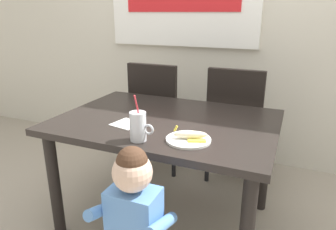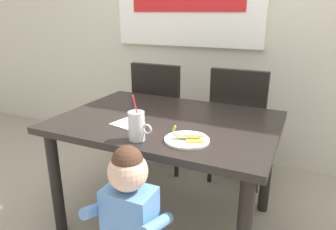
# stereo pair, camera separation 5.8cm
# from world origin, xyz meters

# --- Properties ---
(ground_plane) EXTENTS (24.00, 24.00, 0.00)m
(ground_plane) POSITION_xyz_m (0.00, 0.00, 0.00)
(ground_plane) COLOR #9E9384
(back_wall) EXTENTS (6.40, 0.17, 2.90)m
(back_wall) POSITION_xyz_m (-0.01, 1.20, 1.45)
(back_wall) COLOR beige
(back_wall) RESTS_ON ground
(dining_table) EXTENTS (1.31, 0.94, 0.73)m
(dining_table) POSITION_xyz_m (0.00, 0.00, 0.63)
(dining_table) COLOR black
(dining_table) RESTS_ON ground
(dining_chair_left) EXTENTS (0.44, 0.44, 0.96)m
(dining_chair_left) POSITION_xyz_m (-0.36, 0.67, 0.54)
(dining_chair_left) COLOR black
(dining_chair_left) RESTS_ON ground
(dining_chair_right) EXTENTS (0.44, 0.45, 0.96)m
(dining_chair_right) POSITION_xyz_m (0.30, 0.71, 0.54)
(dining_chair_right) COLOR black
(dining_chair_right) RESTS_ON ground
(toddler_standing) EXTENTS (0.33, 0.24, 0.84)m
(toddler_standing) POSITION_xyz_m (0.13, -0.65, 0.53)
(toddler_standing) COLOR #3F4760
(toddler_standing) RESTS_ON ground
(milk_cup) EXTENTS (0.13, 0.09, 0.25)m
(milk_cup) POSITION_xyz_m (0.00, -0.36, 0.80)
(milk_cup) COLOR silver
(milk_cup) RESTS_ON dining_table
(snack_plate) EXTENTS (0.23, 0.23, 0.01)m
(snack_plate) POSITION_xyz_m (0.24, -0.27, 0.74)
(snack_plate) COLOR white
(snack_plate) RESTS_ON dining_table
(peeled_banana) EXTENTS (0.18, 0.13, 0.07)m
(peeled_banana) POSITION_xyz_m (0.25, -0.26, 0.76)
(peeled_banana) COLOR #F4EAC6
(peeled_banana) RESTS_ON snack_plate
(paper_napkin) EXTENTS (0.18, 0.18, 0.00)m
(paper_napkin) POSITION_xyz_m (-0.17, -0.18, 0.73)
(paper_napkin) COLOR white
(paper_napkin) RESTS_ON dining_table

